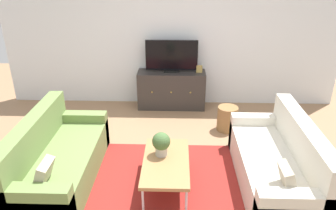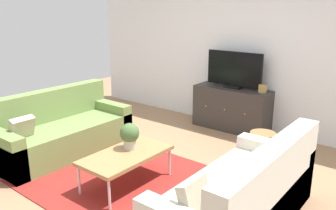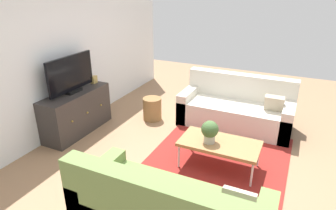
# 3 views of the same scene
# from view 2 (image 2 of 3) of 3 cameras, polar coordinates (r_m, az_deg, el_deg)

# --- Properties ---
(ground_plane) EXTENTS (10.00, 10.00, 0.00)m
(ground_plane) POSITION_cam_2_polar(r_m,az_deg,el_deg) (4.31, -4.79, -11.91)
(ground_plane) COLOR #997251
(wall_back) EXTENTS (6.40, 0.12, 2.70)m
(wall_back) POSITION_cam_2_polar(r_m,az_deg,el_deg) (5.96, 12.12, 9.22)
(wall_back) COLOR white
(wall_back) RESTS_ON ground_plane
(area_rug) EXTENTS (2.50, 1.90, 0.01)m
(area_rug) POSITION_cam_2_polar(r_m,az_deg,el_deg) (4.22, -6.22, -12.55)
(area_rug) COLOR maroon
(area_rug) RESTS_ON ground_plane
(couch_left_side) EXTENTS (0.83, 1.91, 0.87)m
(couch_left_side) POSITION_cam_2_polar(r_m,az_deg,el_deg) (5.16, -17.44, -4.32)
(couch_left_side) COLOR olive
(couch_left_side) RESTS_ON ground_plane
(couch_right_side) EXTENTS (0.83, 1.91, 0.87)m
(couch_right_side) POSITION_cam_2_polar(r_m,az_deg,el_deg) (3.38, 12.51, -15.09)
(couch_right_side) COLOR beige
(couch_right_side) RESTS_ON ground_plane
(coffee_table) EXTENTS (0.57, 1.06, 0.40)m
(coffee_table) POSITION_cam_2_polar(r_m,az_deg,el_deg) (4.02, -6.89, -8.31)
(coffee_table) COLOR #A37547
(coffee_table) RESTS_ON ground_plane
(potted_plant) EXTENTS (0.23, 0.23, 0.31)m
(potted_plant) POSITION_cam_2_polar(r_m,az_deg,el_deg) (4.07, -6.34, -4.90)
(potted_plant) COLOR #B7B2A8
(potted_plant) RESTS_ON coffee_table
(tv_console) EXTENTS (1.28, 0.47, 0.71)m
(tv_console) POSITION_cam_2_polar(r_m,az_deg,el_deg) (5.91, 10.43, -0.60)
(tv_console) COLOR #332D2B
(tv_console) RESTS_ON ground_plane
(flat_screen_tv) EXTENTS (0.97, 0.16, 0.60)m
(flat_screen_tv) POSITION_cam_2_polar(r_m,az_deg,el_deg) (5.78, 10.85, 5.70)
(flat_screen_tv) COLOR black
(flat_screen_tv) RESTS_ON tv_console
(mantel_clock) EXTENTS (0.11, 0.07, 0.13)m
(mantel_clock) POSITION_cam_2_polar(r_m,az_deg,el_deg) (5.59, 15.35, 2.61)
(mantel_clock) COLOR tan
(mantel_clock) RESTS_ON tv_console
(wicker_basket) EXTENTS (0.34, 0.34, 0.42)m
(wicker_basket) POSITION_cam_2_polar(r_m,az_deg,el_deg) (4.78, 15.25, -6.80)
(wicker_basket) COLOR olive
(wicker_basket) RESTS_ON ground_plane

